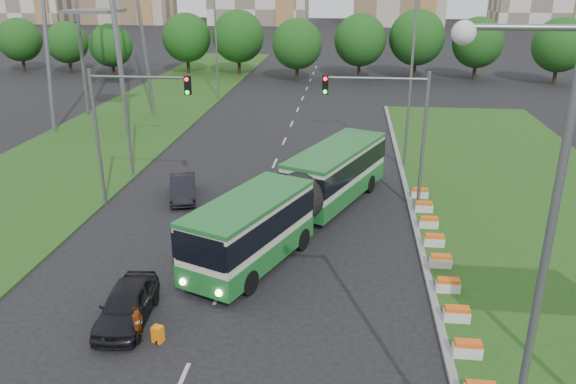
# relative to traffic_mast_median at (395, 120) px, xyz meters

# --- Properties ---
(ground) EXTENTS (360.00, 360.00, 0.00)m
(ground) POSITION_rel_traffic_mast_median_xyz_m (-4.78, -10.00, -5.35)
(ground) COLOR black
(ground) RESTS_ON ground
(grass_median) EXTENTS (14.00, 60.00, 0.15)m
(grass_median) POSITION_rel_traffic_mast_median_xyz_m (8.22, -2.00, -5.27)
(grass_median) COLOR #234A15
(grass_median) RESTS_ON ground
(median_kerb) EXTENTS (0.30, 60.00, 0.18)m
(median_kerb) POSITION_rel_traffic_mast_median_xyz_m (1.27, -2.00, -5.26)
(median_kerb) COLOR gray
(median_kerb) RESTS_ON ground
(left_verge) EXTENTS (12.00, 110.00, 0.10)m
(left_verge) POSITION_rel_traffic_mast_median_xyz_m (-22.78, 15.00, -5.30)
(left_verge) COLOR #234A15
(left_verge) RESTS_ON ground
(lane_markings) EXTENTS (0.20, 100.00, 0.01)m
(lane_markings) POSITION_rel_traffic_mast_median_xyz_m (-7.78, 10.00, -5.35)
(lane_markings) COLOR #B1B1AA
(lane_markings) RESTS_ON ground
(flower_planters) EXTENTS (1.10, 20.30, 0.60)m
(flower_planters) POSITION_rel_traffic_mast_median_xyz_m (1.92, -8.10, -4.90)
(flower_planters) COLOR silver
(flower_planters) RESTS_ON grass_median
(traffic_mast_median) EXTENTS (5.76, 0.32, 8.00)m
(traffic_mast_median) POSITION_rel_traffic_mast_median_xyz_m (0.00, 0.00, 0.00)
(traffic_mast_median) COLOR slate
(traffic_mast_median) RESTS_ON ground
(traffic_mast_left) EXTENTS (5.76, 0.32, 8.00)m
(traffic_mast_left) POSITION_rel_traffic_mast_median_xyz_m (-15.16, -1.00, 0.00)
(traffic_mast_left) COLOR slate
(traffic_mast_left) RESTS_ON ground
(street_lamps) EXTENTS (36.00, 60.00, 12.00)m
(street_lamps) POSITION_rel_traffic_mast_median_xyz_m (-7.78, 0.00, 0.65)
(street_lamps) COLOR slate
(street_lamps) RESTS_ON ground
(tree_line) EXTENTS (120.00, 8.00, 9.00)m
(tree_line) POSITION_rel_traffic_mast_median_xyz_m (5.22, 45.00, -0.85)
(tree_line) COLOR #144512
(tree_line) RESTS_ON ground
(articulated_bus) EXTENTS (2.77, 17.80, 2.93)m
(articulated_bus) POSITION_rel_traffic_mast_median_xyz_m (-5.15, -2.83, -3.56)
(articulated_bus) COLOR beige
(articulated_bus) RESTS_ON ground
(car_left_near) EXTENTS (2.10, 4.51, 1.49)m
(car_left_near) POSITION_rel_traffic_mast_median_xyz_m (-10.85, -12.61, -4.60)
(car_left_near) COLOR black
(car_left_near) RESTS_ON ground
(car_left_far) EXTENTS (2.59, 4.50, 1.40)m
(car_left_far) POSITION_rel_traffic_mast_median_xyz_m (-12.41, 0.45, -4.65)
(car_left_far) COLOR black
(car_left_far) RESTS_ON ground
(pedestrian) EXTENTS (0.48, 0.63, 1.56)m
(pedestrian) POSITION_rel_traffic_mast_median_xyz_m (-9.93, -13.92, -4.57)
(pedestrian) COLOR gray
(pedestrian) RESTS_ON ground
(shopping_trolley) EXTENTS (0.38, 0.40, 0.64)m
(shopping_trolley) POSITION_rel_traffic_mast_median_xyz_m (-9.25, -13.79, -5.03)
(shopping_trolley) COLOR orange
(shopping_trolley) RESTS_ON ground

